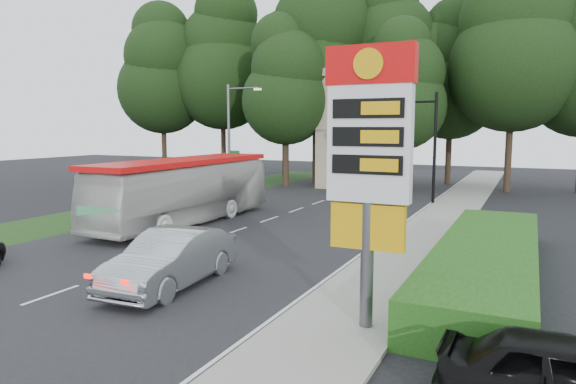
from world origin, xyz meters
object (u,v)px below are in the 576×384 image
at_px(streetlight_signs, 231,135).
at_px(parked_car_black, 573,380).
at_px(gas_station_pylon, 369,149).
at_px(sedan_silver, 171,259).
at_px(traffic_signal_mast, 415,132).
at_px(monument, 335,126).
at_px(transit_bus, 185,191).

relative_size(streetlight_signs, parked_car_black, 1.80).
xyz_separation_m(gas_station_pylon, parked_car_black, (4.30, -2.34, -3.69)).
height_order(sedan_silver, parked_car_black, sedan_silver).
height_order(traffic_signal_mast, parked_car_black, traffic_signal_mast).
xyz_separation_m(monument, transit_bus, (-1.50, -18.27, -3.43)).
bearing_deg(gas_station_pylon, sedan_silver, 173.07).
bearing_deg(parked_car_black, traffic_signal_mast, 18.45).
relative_size(gas_station_pylon, transit_bus, 0.57).
relative_size(sedan_silver, parked_car_black, 1.21).
bearing_deg(streetlight_signs, transit_bus, -71.26).
bearing_deg(transit_bus, parked_car_black, -33.88).
relative_size(streetlight_signs, monument, 0.80).
xyz_separation_m(traffic_signal_mast, sedan_silver, (-3.03, -21.21, -3.79)).
relative_size(monument, transit_bus, 0.83).
bearing_deg(parked_car_black, monument, 27.70).
bearing_deg(traffic_signal_mast, monument, 142.00).
distance_m(gas_station_pylon, parked_car_black, 6.13).
relative_size(streetlight_signs, sedan_silver, 1.49).
relative_size(gas_station_pylon, streetlight_signs, 0.86).
distance_m(gas_station_pylon, monument, 30.17).
xyz_separation_m(gas_station_pylon, streetlight_signs, (-16.19, 20.01, -0.01)).
xyz_separation_m(traffic_signal_mast, parked_car_black, (7.82, -24.34, -3.92)).
relative_size(traffic_signal_mast, streetlight_signs, 0.90).
bearing_deg(streetlight_signs, traffic_signal_mast, 8.92).
xyz_separation_m(sedan_silver, parked_car_black, (10.85, -3.13, -0.13)).
distance_m(streetlight_signs, monument, 9.44).
relative_size(streetlight_signs, transit_bus, 0.66).
bearing_deg(gas_station_pylon, transit_bus, 142.53).
bearing_deg(streetlight_signs, sedan_silver, -63.36).
bearing_deg(traffic_signal_mast, gas_station_pylon, -80.91).
bearing_deg(traffic_signal_mast, sedan_silver, -98.13).
relative_size(traffic_signal_mast, monument, 0.72).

